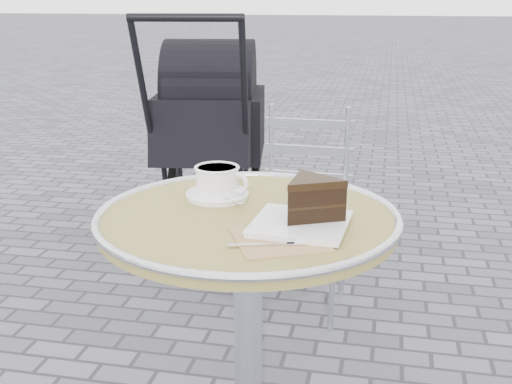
% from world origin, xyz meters
% --- Properties ---
extents(cafe_table, '(0.72, 0.72, 0.74)m').
position_xyz_m(cafe_table, '(0.00, 0.00, 0.57)').
color(cafe_table, silver).
rests_on(cafe_table, ground).
extents(cappuccino_set, '(0.16, 0.16, 0.08)m').
position_xyz_m(cappuccino_set, '(-0.10, 0.11, 0.77)').
color(cappuccino_set, white).
rests_on(cappuccino_set, cafe_table).
extents(cake_plate_set, '(0.26, 0.31, 0.11)m').
position_xyz_m(cake_plate_set, '(0.15, -0.05, 0.78)').
color(cake_plate_set, tan).
rests_on(cake_plate_set, cafe_table).
extents(bistro_chair, '(0.38, 0.38, 0.81)m').
position_xyz_m(bistro_chair, '(0.00, 1.05, 0.50)').
color(bistro_chair, silver).
rests_on(bistro_chair, ground).
extents(baby_stroller, '(0.67, 1.17, 1.16)m').
position_xyz_m(baby_stroller, '(-0.61, 1.80, 0.52)').
color(baby_stroller, black).
rests_on(baby_stroller, ground).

